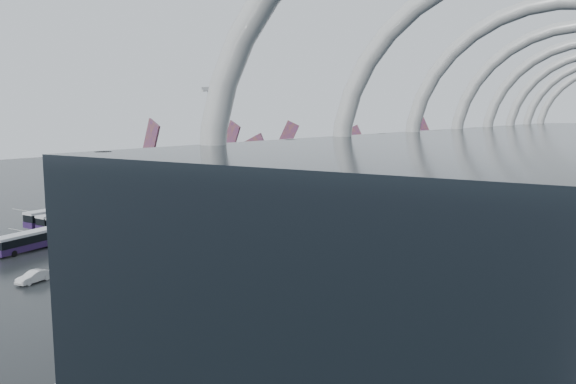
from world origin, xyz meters
The scene contains 24 objects.
ground centered at (0.00, 0.00, 0.00)m, with size 420.00×420.00×0.00m, color black.
lane_marking_near centered at (0.00, -2.00, 0.01)m, with size 120.00×0.25×0.01m, color silver.
lane_marking_mid centered at (0.00, 12.00, 0.01)m, with size 120.00×0.25×0.01m, color silver.
lane_marking_far centered at (0.00, 40.00, 0.01)m, with size 120.00×0.25×0.01m, color silver.
bus_bay_line_south centered at (-24.00, -16.00, 0.01)m, with size 28.00×0.25×0.01m, color silver.
bus_bay_line_north centered at (-24.00, 0.00, 0.01)m, with size 28.00×0.25×0.01m, color silver.
airliner_main centered at (13.01, 26.89, 4.55)m, with size 53.52×47.02×18.16m.
airliner_gate_b centered at (14.49, 78.77, 4.88)m, with size 55.13×48.92×19.50m.
airliner_gate_c centered at (16.56, 134.22, 5.43)m, with size 58.23×53.19×21.72m.
jet_remote_west centered at (-82.60, 52.52, 5.51)m, with size 48.89×39.60×21.34m.
jet_remote_mid centered at (-80.02, 90.20, 5.29)m, with size 47.03×38.06×20.49m.
jet_remote_far centered at (-81.83, 124.50, 5.22)m, with size 44.54×36.35×20.21m.
bus_row_near_a centered at (-32.85, -8.22, 1.89)m, with size 3.49×14.01×3.44m.
bus_row_near_b centered at (-28.24, -8.95, 1.79)m, with size 3.46×13.30×3.25m.
bus_row_near_c centered at (-24.61, -9.19, 1.76)m, with size 3.56×13.14×3.21m.
bus_row_near_d centered at (-20.71, -9.60, 1.71)m, with size 3.12×12.67×3.11m.
bus_row_far_c centered at (-17.63, -24.54, 1.69)m, with size 4.37×12.78×3.08m.
van_curve_b centered at (26.68, -31.54, 0.74)m, with size 1.74×4.33×1.48m, color silver.
van_curve_c centered at (-0.44, -34.89, 0.79)m, with size 1.67×4.79×1.58m, color silver.
floodlight_mast centered at (-4.09, 5.50, 17.24)m, with size 2.10×2.10×27.42m.
gse_cart_belly_a centered at (20.23, 24.31, 0.55)m, with size 2.00×1.18×1.09m, color gold.
gse_cart_belly_b centered at (28.72, 29.73, 0.55)m, with size 2.02×1.19×1.10m, color slate.
gse_cart_belly_c centered at (7.54, 20.16, 0.65)m, with size 2.37×1.40×1.30m, color gold.
gse_cart_belly_d centered at (28.76, 21.89, 0.60)m, with size 2.22×1.31×1.21m, color slate.
Camera 1 is at (67.17, -77.29, 21.93)m, focal length 35.00 mm.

